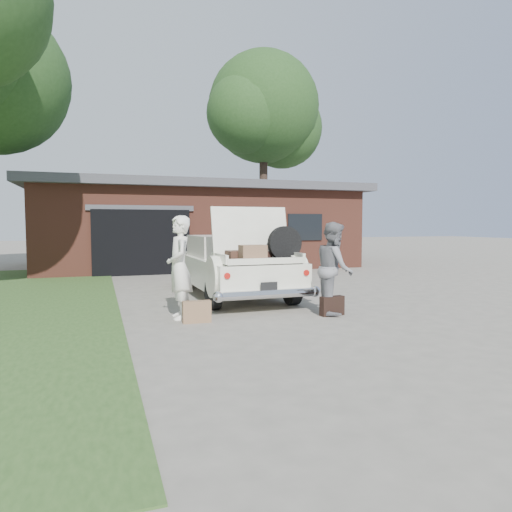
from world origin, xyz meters
name	(u,v)px	position (x,y,z in m)	size (l,w,h in m)	color
ground	(267,318)	(0.00, 0.00, 0.00)	(90.00, 90.00, 0.00)	gray
house	(194,225)	(0.98, 11.47, 1.67)	(12.80, 7.80, 3.30)	brown
tree_right	(265,114)	(5.67, 15.55, 7.57)	(6.74, 5.86, 10.84)	#38281E
sedan	(231,265)	(0.13, 2.78, 0.74)	(2.04, 5.07, 2.08)	white
woman_left	(179,267)	(-1.50, 0.51, 0.93)	(0.68, 0.45, 1.87)	white
woman_right	(334,268)	(1.38, 0.01, 0.88)	(0.85, 0.66, 1.76)	gray
suitcase_left	(197,312)	(-1.28, 0.07, 0.19)	(0.49, 0.16, 0.38)	#946D4B
suitcase_right	(332,306)	(1.25, -0.15, 0.18)	(0.47, 0.15, 0.36)	black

